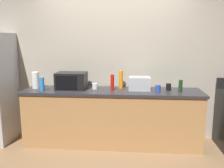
{
  "coord_description": "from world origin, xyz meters",
  "views": [
    {
      "loc": [
        0.33,
        -3.4,
        1.7
      ],
      "look_at": [
        0.0,
        0.4,
        1.0
      ],
      "focal_mm": 39.24,
      "sensor_mm": 36.0,
      "label": 1
    }
  ],
  "objects_px": {
    "bottle_spray_cleaner": "(42,84)",
    "mug_blue": "(158,88)",
    "microwave": "(71,81)",
    "paper_towel_roll": "(36,80)",
    "bottle_dish_soap": "(121,79)",
    "mug_white": "(95,86)",
    "mug_black": "(169,87)",
    "bottle_hot_sauce": "(112,83)",
    "toaster_oven": "(140,83)",
    "bottle_wine": "(181,86)"
  },
  "relations": [
    {
      "from": "bottle_wine",
      "to": "mug_white",
      "type": "distance_m",
      "value": 1.35
    },
    {
      "from": "bottle_hot_sauce",
      "to": "mug_black",
      "type": "xyz_separation_m",
      "value": [
        0.89,
        0.09,
        -0.07
      ]
    },
    {
      "from": "bottle_spray_cleaner",
      "to": "mug_black",
      "type": "relative_size",
      "value": 1.94
    },
    {
      "from": "bottle_hot_sauce",
      "to": "mug_blue",
      "type": "bearing_deg",
      "value": -3.49
    },
    {
      "from": "paper_towel_roll",
      "to": "mug_black",
      "type": "relative_size",
      "value": 2.47
    },
    {
      "from": "microwave",
      "to": "toaster_oven",
      "type": "distance_m",
      "value": 1.1
    },
    {
      "from": "toaster_oven",
      "to": "bottle_spray_cleaner",
      "type": "distance_m",
      "value": 1.54
    },
    {
      "from": "bottle_dish_soap",
      "to": "bottle_hot_sauce",
      "type": "relative_size",
      "value": 1.15
    },
    {
      "from": "microwave",
      "to": "paper_towel_roll",
      "type": "relative_size",
      "value": 1.78
    },
    {
      "from": "microwave",
      "to": "toaster_oven",
      "type": "height_order",
      "value": "microwave"
    },
    {
      "from": "mug_white",
      "to": "bottle_wine",
      "type": "bearing_deg",
      "value": -4.84
    },
    {
      "from": "mug_white",
      "to": "mug_black",
      "type": "xyz_separation_m",
      "value": [
        1.18,
        -0.01,
        0.01
      ]
    },
    {
      "from": "mug_blue",
      "to": "bottle_spray_cleaner",
      "type": "bearing_deg",
      "value": -177.43
    },
    {
      "from": "bottle_dish_soap",
      "to": "mug_white",
      "type": "xyz_separation_m",
      "value": [
        -0.42,
        -0.11,
        -0.1
      ]
    },
    {
      "from": "bottle_wine",
      "to": "bottle_spray_cleaner",
      "type": "height_order",
      "value": "bottle_spray_cleaner"
    },
    {
      "from": "toaster_oven",
      "to": "bottle_wine",
      "type": "bearing_deg",
      "value": -9.27
    },
    {
      "from": "bottle_spray_cleaner",
      "to": "mug_black",
      "type": "height_order",
      "value": "bottle_spray_cleaner"
    },
    {
      "from": "microwave",
      "to": "mug_blue",
      "type": "distance_m",
      "value": 1.39
    },
    {
      "from": "microwave",
      "to": "paper_towel_roll",
      "type": "xyz_separation_m",
      "value": [
        -0.6,
        0.0,
        0.0
      ]
    },
    {
      "from": "paper_towel_roll",
      "to": "bottle_dish_soap",
      "type": "height_order",
      "value": "bottle_dish_soap"
    },
    {
      "from": "microwave",
      "to": "mug_black",
      "type": "height_order",
      "value": "microwave"
    },
    {
      "from": "bottle_wine",
      "to": "bottle_spray_cleaner",
      "type": "xyz_separation_m",
      "value": [
        -2.15,
        -0.11,
        0.01
      ]
    },
    {
      "from": "bottle_spray_cleaner",
      "to": "toaster_oven",
      "type": "bearing_deg",
      "value": 7.84
    },
    {
      "from": "paper_towel_roll",
      "to": "mug_blue",
      "type": "bearing_deg",
      "value": -3.42
    },
    {
      "from": "toaster_oven",
      "to": "bottle_wine",
      "type": "xyz_separation_m",
      "value": [
        0.62,
        -0.1,
        -0.01
      ]
    },
    {
      "from": "toaster_oven",
      "to": "bottle_wine",
      "type": "distance_m",
      "value": 0.63
    },
    {
      "from": "paper_towel_roll",
      "to": "mug_white",
      "type": "bearing_deg",
      "value": 1.3
    },
    {
      "from": "bottle_dish_soap",
      "to": "bottle_hot_sauce",
      "type": "distance_m",
      "value": 0.24
    },
    {
      "from": "bottle_spray_cleaner",
      "to": "mug_black",
      "type": "bearing_deg",
      "value": 6.16
    },
    {
      "from": "bottle_spray_cleaner",
      "to": "bottle_dish_soap",
      "type": "xyz_separation_m",
      "value": [
        1.22,
        0.33,
        0.04
      ]
    },
    {
      "from": "toaster_oven",
      "to": "bottle_hot_sauce",
      "type": "xyz_separation_m",
      "value": [
        -0.43,
        -0.09,
        0.02
      ]
    },
    {
      "from": "paper_towel_roll",
      "to": "mug_black",
      "type": "distance_m",
      "value": 2.16
    },
    {
      "from": "toaster_oven",
      "to": "bottle_hot_sauce",
      "type": "bearing_deg",
      "value": -168.72
    },
    {
      "from": "microwave",
      "to": "bottle_spray_cleaner",
      "type": "distance_m",
      "value": 0.47
    },
    {
      "from": "bottle_dish_soap",
      "to": "mug_black",
      "type": "xyz_separation_m",
      "value": [
        0.76,
        -0.11,
        -0.09
      ]
    },
    {
      "from": "microwave",
      "to": "bottle_dish_soap",
      "type": "height_order",
      "value": "bottle_dish_soap"
    },
    {
      "from": "paper_towel_roll",
      "to": "mug_blue",
      "type": "xyz_separation_m",
      "value": [
        1.98,
        -0.12,
        -0.08
      ]
    },
    {
      "from": "bottle_wine",
      "to": "bottle_dish_soap",
      "type": "relative_size",
      "value": 0.64
    },
    {
      "from": "mug_black",
      "to": "microwave",
      "type": "bearing_deg",
      "value": -179.4
    },
    {
      "from": "bottle_hot_sauce",
      "to": "mug_white",
      "type": "xyz_separation_m",
      "value": [
        -0.29,
        0.1,
        -0.08
      ]
    },
    {
      "from": "mug_white",
      "to": "mug_blue",
      "type": "height_order",
      "value": "mug_blue"
    },
    {
      "from": "bottle_spray_cleaner",
      "to": "bottle_wine",
      "type": "bearing_deg",
      "value": 2.88
    },
    {
      "from": "microwave",
      "to": "mug_blue",
      "type": "bearing_deg",
      "value": -4.81
    },
    {
      "from": "bottle_hot_sauce",
      "to": "paper_towel_roll",
      "type": "bearing_deg",
      "value": 176.61
    },
    {
      "from": "toaster_oven",
      "to": "bottle_wine",
      "type": "height_order",
      "value": "toaster_oven"
    },
    {
      "from": "paper_towel_roll",
      "to": "mug_blue",
      "type": "distance_m",
      "value": 1.99
    },
    {
      "from": "mug_black",
      "to": "toaster_oven",
      "type": "bearing_deg",
      "value": -179.47
    },
    {
      "from": "mug_black",
      "to": "mug_blue",
      "type": "bearing_deg",
      "value": -143.22
    },
    {
      "from": "bottle_dish_soap",
      "to": "mug_blue",
      "type": "bearing_deg",
      "value": -23.02
    },
    {
      "from": "bottle_spray_cleaner",
      "to": "mug_blue",
      "type": "relative_size",
      "value": 1.96
    }
  ]
}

